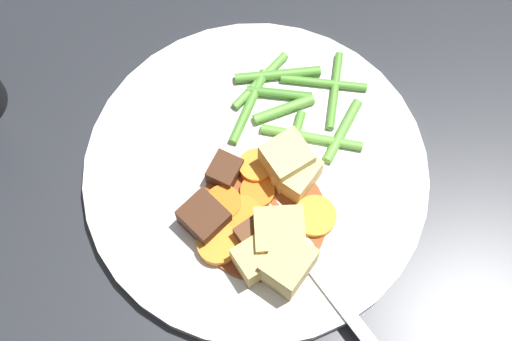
# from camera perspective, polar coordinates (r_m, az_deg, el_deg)

# --- Properties ---
(ground_plane) EXTENTS (3.00, 3.00, 0.00)m
(ground_plane) POSITION_cam_1_polar(r_m,az_deg,el_deg) (0.59, 0.00, -0.53)
(ground_plane) COLOR #26282D
(dinner_plate) EXTENTS (0.27, 0.27, 0.01)m
(dinner_plate) POSITION_cam_1_polar(r_m,az_deg,el_deg) (0.59, 0.00, -0.27)
(dinner_plate) COLOR white
(dinner_plate) RESTS_ON ground_plane
(stew_sauce) EXTENTS (0.10, 0.10, 0.00)m
(stew_sauce) POSITION_cam_1_polar(r_m,az_deg,el_deg) (0.56, 0.44, -3.64)
(stew_sauce) COLOR brown
(stew_sauce) RESTS_ON dinner_plate
(carrot_slice_0) EXTENTS (0.04, 0.04, 0.01)m
(carrot_slice_0) POSITION_cam_1_polar(r_m,az_deg,el_deg) (0.57, 0.12, -1.68)
(carrot_slice_0) COLOR orange
(carrot_slice_0) RESTS_ON dinner_plate
(carrot_slice_1) EXTENTS (0.04, 0.04, 0.01)m
(carrot_slice_1) POSITION_cam_1_polar(r_m,az_deg,el_deg) (0.56, -2.94, -5.70)
(carrot_slice_1) COLOR orange
(carrot_slice_1) RESTS_ON dinner_plate
(carrot_slice_2) EXTENTS (0.03, 0.03, 0.01)m
(carrot_slice_2) POSITION_cam_1_polar(r_m,az_deg,el_deg) (0.56, -2.54, -2.60)
(carrot_slice_2) COLOR orange
(carrot_slice_2) RESTS_ON dinner_plate
(carrot_slice_3) EXTENTS (0.03, 0.03, 0.01)m
(carrot_slice_3) POSITION_cam_1_polar(r_m,az_deg,el_deg) (0.58, 0.59, 0.51)
(carrot_slice_3) COLOR orange
(carrot_slice_3) RESTS_ON dinner_plate
(carrot_slice_4) EXTENTS (0.04, 0.04, 0.01)m
(carrot_slice_4) POSITION_cam_1_polar(r_m,az_deg,el_deg) (0.56, -0.71, -3.56)
(carrot_slice_4) COLOR orange
(carrot_slice_4) RESTS_ON dinner_plate
(carrot_slice_5) EXTENTS (0.03, 0.03, 0.01)m
(carrot_slice_5) POSITION_cam_1_polar(r_m,az_deg,el_deg) (0.56, 4.57, -3.57)
(carrot_slice_5) COLOR orange
(carrot_slice_5) RESTS_ON dinner_plate
(potato_chunk_0) EXTENTS (0.04, 0.04, 0.04)m
(potato_chunk_0) POSITION_cam_1_polar(r_m,az_deg,el_deg) (0.56, 2.35, 0.71)
(potato_chunk_0) COLOR #E5CC7A
(potato_chunk_0) RESTS_ON dinner_plate
(potato_chunk_1) EXTENTS (0.04, 0.04, 0.03)m
(potato_chunk_1) POSITION_cam_1_polar(r_m,az_deg,el_deg) (0.56, 3.07, -0.75)
(potato_chunk_1) COLOR #E5CC7A
(potato_chunk_1) RESTS_ON dinner_plate
(potato_chunk_2) EXTENTS (0.04, 0.04, 0.03)m
(potato_chunk_2) POSITION_cam_1_polar(r_m,az_deg,el_deg) (0.54, 0.02, -6.81)
(potato_chunk_2) COLOR #DBBC6B
(potato_chunk_2) RESTS_ON dinner_plate
(potato_chunk_3) EXTENTS (0.04, 0.04, 0.03)m
(potato_chunk_3) POSITION_cam_1_polar(r_m,az_deg,el_deg) (0.54, 2.49, -7.29)
(potato_chunk_3) COLOR #DBBC6B
(potato_chunk_3) RESTS_ON dinner_plate
(potato_chunk_4) EXTENTS (0.04, 0.05, 0.03)m
(potato_chunk_4) POSITION_cam_1_polar(r_m,az_deg,el_deg) (0.55, 1.79, -4.95)
(potato_chunk_4) COLOR #DBBC6B
(potato_chunk_4) RESTS_ON dinner_plate
(meat_chunk_0) EXTENTS (0.03, 0.03, 0.02)m
(meat_chunk_0) POSITION_cam_1_polar(r_m,az_deg,el_deg) (0.57, -2.43, -0.05)
(meat_chunk_0) COLOR #4C2B19
(meat_chunk_0) RESTS_ON dinner_plate
(meat_chunk_1) EXTENTS (0.04, 0.04, 0.02)m
(meat_chunk_1) POSITION_cam_1_polar(r_m,az_deg,el_deg) (0.55, -4.02, -3.69)
(meat_chunk_1) COLOR #4C2B19
(meat_chunk_1) RESTS_ON dinner_plate
(meat_chunk_2) EXTENTS (0.03, 0.03, 0.02)m
(meat_chunk_2) POSITION_cam_1_polar(r_m,az_deg,el_deg) (0.55, -0.21, -5.07)
(meat_chunk_2) COLOR brown
(meat_chunk_2) RESTS_ON dinner_plate
(green_bean_0) EXTENTS (0.04, 0.05, 0.01)m
(green_bean_0) POSITION_cam_1_polar(r_m,az_deg,el_deg) (0.60, 2.16, 4.75)
(green_bean_0) COLOR #66AD42
(green_bean_0) RESTS_ON dinner_plate
(green_bean_1) EXTENTS (0.07, 0.01, 0.01)m
(green_bean_1) POSITION_cam_1_polar(r_m,az_deg,el_deg) (0.60, -0.57, 4.96)
(green_bean_1) COLOR #599E38
(green_bean_1) RESTS_ON dinner_plate
(green_bean_2) EXTENTS (0.06, 0.02, 0.01)m
(green_bean_2) POSITION_cam_1_polar(r_m,az_deg,el_deg) (0.59, 6.69, 3.05)
(green_bean_2) COLOR #66AD42
(green_bean_2) RESTS_ON dinner_plate
(green_bean_3) EXTENTS (0.02, 0.07, 0.01)m
(green_bean_3) POSITION_cam_1_polar(r_m,az_deg,el_deg) (0.61, 5.25, 6.74)
(green_bean_3) COLOR #599E38
(green_bean_3) RESTS_ON dinner_plate
(green_bean_4) EXTENTS (0.07, 0.01, 0.01)m
(green_bean_4) POSITION_cam_1_polar(r_m,az_deg,el_deg) (0.58, 2.77, 1.67)
(green_bean_4) COLOR #599E38
(green_bean_4) RESTS_ON dinner_plate
(green_bean_5) EXTENTS (0.03, 0.07, 0.01)m
(green_bean_5) POSITION_cam_1_polar(r_m,az_deg,el_deg) (0.61, 1.69, 7.41)
(green_bean_5) COLOR #599E38
(green_bean_5) RESTS_ON dinner_plate
(green_bean_6) EXTENTS (0.02, 0.05, 0.01)m
(green_bean_6) POSITION_cam_1_polar(r_m,az_deg,el_deg) (0.60, 1.69, 5.97)
(green_bean_6) COLOR #4C8E33
(green_bean_6) RESTS_ON dinner_plate
(green_bean_7) EXTENTS (0.01, 0.08, 0.01)m
(green_bean_7) POSITION_cam_1_polar(r_m,az_deg,el_deg) (0.59, 4.31, 2.56)
(green_bean_7) COLOR #66AD42
(green_bean_7) RESTS_ON dinner_plate
(green_bean_8) EXTENTS (0.06, 0.03, 0.01)m
(green_bean_8) POSITION_cam_1_polar(r_m,az_deg,el_deg) (0.61, 0.33, 6.94)
(green_bean_8) COLOR #66AD42
(green_bean_8) RESTS_ON dinner_plate
(green_bean_9) EXTENTS (0.07, 0.02, 0.01)m
(green_bean_9) POSITION_cam_1_polar(r_m,az_deg,el_deg) (0.61, 6.09, 6.16)
(green_bean_9) COLOR #599E38
(green_bean_9) RESTS_ON dinner_plate
(fork) EXTENTS (0.12, 0.15, 0.00)m
(fork) POSITION_cam_1_polar(r_m,az_deg,el_deg) (0.55, 4.95, -8.17)
(fork) COLOR silver
(fork) RESTS_ON dinner_plate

